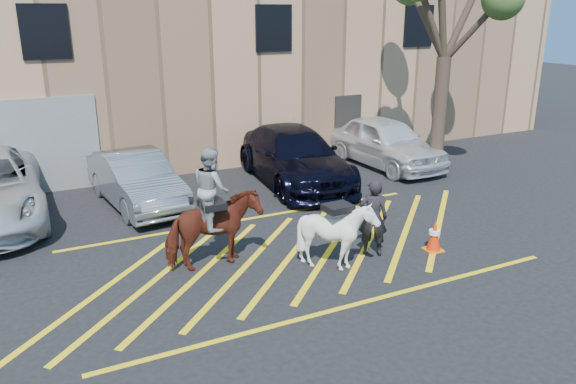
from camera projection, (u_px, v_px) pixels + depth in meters
name	position (u px, v px, depth m)	size (l,w,h in m)	color
ground	(286.00, 250.00, 12.71)	(90.00, 90.00, 0.00)	black
car_silver_sedan	(136.00, 180.00, 15.40)	(1.56, 4.46, 1.47)	gray
car_blue_suv	(294.00, 156.00, 17.46)	(2.35, 5.78, 1.68)	black
car_white_suv	(385.00, 142.00, 19.35)	(1.98, 4.92, 1.68)	white
handler	(373.00, 217.00, 12.24)	(0.63, 0.42, 1.73)	black
warehouse	(149.00, 51.00, 21.78)	(32.42, 10.20, 7.30)	tan
hatching_zone	(292.00, 255.00, 12.46)	(12.60, 5.12, 0.01)	yellow
mounted_bay	(213.00, 221.00, 11.56)	(1.99, 0.96, 2.59)	#5E2216
saddled_white	(337.00, 234.00, 11.59)	(1.29, 1.43, 1.51)	white
traffic_cone	(434.00, 235.00, 12.58)	(0.40, 0.40, 0.73)	orange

